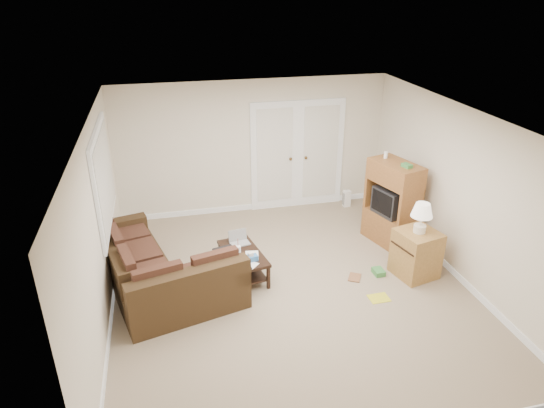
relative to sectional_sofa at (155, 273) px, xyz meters
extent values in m
plane|color=gray|center=(1.89, -0.36, -0.30)|extent=(5.50, 5.50, 0.00)
cube|color=white|center=(1.89, -0.36, 2.20)|extent=(5.00, 5.50, 0.02)
cube|color=silver|center=(-0.61, -0.36, 0.95)|extent=(0.02, 5.50, 2.50)
cube|color=silver|center=(4.39, -0.36, 0.95)|extent=(0.02, 5.50, 2.50)
cube|color=silver|center=(1.89, 2.39, 0.95)|extent=(5.00, 0.02, 2.50)
cube|color=silver|center=(1.89, -3.11, 0.95)|extent=(5.00, 0.02, 2.50)
cube|color=silver|center=(2.29, 2.36, 0.73)|extent=(0.90, 0.04, 2.13)
cube|color=silver|center=(3.19, 2.36, 0.73)|extent=(0.90, 0.04, 2.13)
cube|color=white|center=(2.29, 2.33, 0.78)|extent=(0.68, 0.02, 1.80)
cube|color=white|center=(3.19, 2.33, 0.78)|extent=(0.68, 0.02, 1.80)
cube|color=silver|center=(-0.58, 0.64, 1.25)|extent=(0.04, 1.92, 1.42)
cube|color=white|center=(-0.55, 0.64, 1.25)|extent=(0.02, 1.74, 1.24)
cube|color=#3B2916|center=(-0.28, 0.40, -0.11)|extent=(1.30, 2.20, 0.38)
cube|color=#3B2916|center=(-0.57, 0.33, 0.27)|extent=(0.72, 2.05, 0.39)
cube|color=#3B2916|center=(-0.51, 1.30, 0.18)|extent=(0.84, 0.41, 0.20)
cube|color=#47281C|center=(-0.21, 0.42, 0.13)|extent=(1.01, 2.05, 0.11)
cube|color=#3B2916|center=(0.37, -0.50, -0.11)|extent=(1.77, 1.18, 0.38)
cube|color=#3B2916|center=(0.44, -0.78, 0.27)|extent=(1.62, 0.61, 0.39)
cube|color=#3B2916|center=(1.05, -0.32, 0.18)|extent=(0.41, 0.84, 0.20)
cube|color=#47281C|center=(0.35, -0.43, 0.13)|extent=(1.61, 0.90, 0.11)
cube|color=black|center=(1.05, -0.32, 0.29)|extent=(0.46, 0.77, 0.03)
cube|color=#AB1812|center=(1.00, -0.13, 0.31)|extent=(0.30, 0.18, 0.02)
cube|color=black|center=(1.28, 0.12, 0.08)|extent=(0.67, 1.06, 0.05)
cube|color=black|center=(1.28, 0.12, -0.16)|extent=(0.58, 0.98, 0.03)
cylinder|color=white|center=(1.20, 0.05, 0.18)|extent=(0.08, 0.08, 0.14)
cylinder|color=#AB1812|center=(1.20, 0.05, 0.31)|extent=(0.01, 0.01, 0.13)
cube|color=#3368A7|center=(1.35, -0.15, 0.15)|extent=(0.21, 0.14, 0.08)
cube|color=white|center=(1.30, 0.03, 0.11)|extent=(0.42, 0.59, 0.00)
cube|color=#92592C|center=(3.88, 0.60, -0.03)|extent=(0.72, 0.99, 0.53)
cube|color=#92592C|center=(3.88, 0.60, 0.94)|extent=(0.72, 0.99, 0.35)
cube|color=black|center=(3.86, 0.60, 0.45)|extent=(0.56, 0.63, 0.44)
cube|color=black|center=(3.65, 0.54, 0.47)|extent=(0.14, 0.45, 0.35)
cube|color=#3D8740|center=(3.94, 0.39, 1.15)|extent=(0.15, 0.18, 0.05)
cylinder|color=white|center=(3.80, 0.86, 1.17)|extent=(0.06, 0.06, 0.11)
cube|color=#A6783D|center=(3.80, -0.44, 0.06)|extent=(0.67, 0.67, 0.73)
cylinder|color=white|center=(3.80, -0.44, 0.48)|extent=(0.18, 0.18, 0.11)
cylinder|color=white|center=(3.80, -0.44, 0.62)|extent=(0.03, 0.03, 0.16)
cone|color=beige|center=(3.80, -0.44, 0.79)|extent=(0.31, 0.31, 0.20)
cube|color=white|center=(3.69, 2.09, -0.13)|extent=(0.14, 0.12, 0.33)
cube|color=yellow|center=(3.03, -0.89, -0.30)|extent=(0.29, 0.23, 0.01)
cube|color=#3D8740|center=(3.28, -0.32, -0.26)|extent=(0.16, 0.21, 0.08)
imported|color=brown|center=(2.82, -0.29, -0.29)|extent=(0.27, 0.29, 0.02)
camera|label=1|loc=(0.29, -6.02, 3.78)|focal=32.00mm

